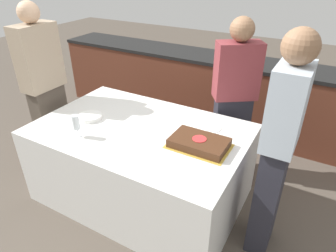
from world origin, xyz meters
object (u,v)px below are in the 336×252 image
at_px(plate_stack, 90,117).
at_px(wine_glass, 76,123).
at_px(person_cutting_cake, 234,98).
at_px(person_seated_left, 45,89).
at_px(cake, 199,143).
at_px(person_seated_right, 278,150).

xyz_separation_m(plate_stack, wine_glass, (0.12, -0.28, 0.11)).
height_order(person_cutting_cake, person_seated_left, person_seated_left).
distance_m(cake, plate_stack, 1.03).
distance_m(wine_glass, person_cutting_cake, 1.46).
bearing_deg(person_seated_left, person_seated_right, -90.00).
xyz_separation_m(cake, plate_stack, (-1.03, -0.06, -0.02)).
height_order(person_cutting_cake, person_seated_right, person_seated_right).
height_order(plate_stack, person_seated_right, person_seated_right).
height_order(cake, person_seated_left, person_seated_left).
bearing_deg(cake, person_cutting_cake, 90.00).
height_order(cake, person_seated_right, person_seated_right).
bearing_deg(cake, person_seated_left, 179.79).
relative_size(plate_stack, person_seated_right, 0.12).
xyz_separation_m(cake, person_cutting_cake, (0.00, 0.80, 0.05)).
distance_m(wine_glass, person_seated_left, 0.82).
distance_m(plate_stack, person_cutting_cake, 1.35).
xyz_separation_m(person_cutting_cake, person_seated_left, (-1.66, -0.80, 0.05)).
xyz_separation_m(cake, person_seated_left, (-1.66, 0.01, 0.10)).
xyz_separation_m(cake, person_seated_right, (0.56, 0.01, 0.11)).
relative_size(cake, plate_stack, 2.26).
bearing_deg(wine_glass, person_seated_left, 154.98).
bearing_deg(cake, person_seated_right, 0.63).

